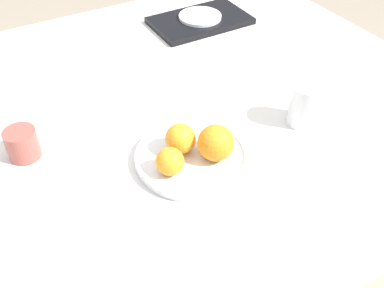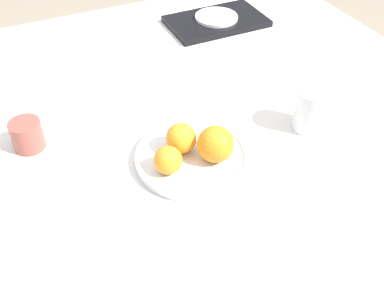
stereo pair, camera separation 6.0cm
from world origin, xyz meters
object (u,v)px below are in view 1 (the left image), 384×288
(orange_0, at_px, (180,139))
(side_plate, at_px, (200,17))
(water_glass, at_px, (305,104))
(cup_1, at_px, (22,144))
(fruit_platter, at_px, (192,157))
(serving_tray, at_px, (200,21))
(orange_1, at_px, (170,161))
(orange_2, at_px, (216,143))

(orange_0, height_order, side_plate, orange_0)
(water_glass, xyz_separation_m, cup_1, (-0.64, 0.22, -0.02))
(fruit_platter, xyz_separation_m, serving_tray, (0.36, 0.58, -0.00))
(water_glass, relative_size, cup_1, 1.48)
(water_glass, bearing_deg, orange_0, 172.82)
(orange_1, relative_size, water_glass, 0.58)
(orange_1, distance_m, serving_tray, 0.74)
(fruit_platter, bearing_deg, water_glass, -2.52)
(orange_1, distance_m, cup_1, 0.34)
(serving_tray, bearing_deg, orange_1, -125.58)
(orange_0, distance_m, serving_tray, 0.67)
(fruit_platter, relative_size, water_glass, 2.43)
(orange_0, bearing_deg, cup_1, 150.16)
(orange_0, bearing_deg, orange_1, -136.74)
(orange_0, distance_m, water_glass, 0.33)
(orange_2, bearing_deg, fruit_platter, 144.86)
(serving_tray, xyz_separation_m, side_plate, (0.00, 0.00, 0.02))
(serving_tray, distance_m, side_plate, 0.02)
(cup_1, bearing_deg, serving_tray, 28.57)
(orange_1, height_order, cup_1, orange_1)
(fruit_platter, relative_size, side_plate, 1.80)
(fruit_platter, xyz_separation_m, orange_0, (-0.01, 0.03, 0.04))
(fruit_platter, distance_m, orange_1, 0.08)
(orange_0, height_order, orange_2, orange_2)
(cup_1, bearing_deg, water_glass, -19.03)
(orange_2, bearing_deg, cup_1, 147.34)
(orange_1, height_order, water_glass, water_glass)
(cup_1, bearing_deg, orange_1, -41.55)
(fruit_platter, height_order, orange_1, orange_1)
(orange_0, bearing_deg, fruit_platter, -62.67)
(orange_0, xyz_separation_m, cup_1, (-0.31, 0.18, -0.02))
(orange_1, distance_m, water_glass, 0.38)
(orange_1, xyz_separation_m, serving_tray, (0.43, 0.60, -0.04))
(fruit_platter, bearing_deg, orange_2, -35.14)
(water_glass, distance_m, cup_1, 0.67)
(side_plate, bearing_deg, serving_tray, 0.00)
(orange_1, distance_m, side_plate, 0.74)
(fruit_platter, xyz_separation_m, side_plate, (0.36, 0.58, 0.01))
(side_plate, relative_size, cup_1, 1.99)
(serving_tray, bearing_deg, cup_1, -151.43)
(orange_0, relative_size, cup_1, 0.96)
(orange_0, relative_size, serving_tray, 0.21)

